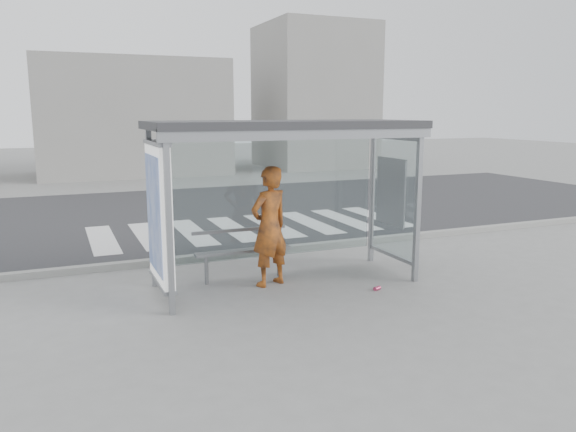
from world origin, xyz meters
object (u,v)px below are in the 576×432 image
object	(u,v)px
bus_shelter	(263,162)
bench	(243,250)
person	(269,227)
soda_can	(377,288)

from	to	relation	value
bus_shelter	bench	distance (m)	1.56
bus_shelter	person	size ratio (longest dim) A/B	2.21
person	bench	size ratio (longest dim) A/B	1.19
bus_shelter	person	distance (m)	1.03
person	soda_can	xyz separation A→B (m)	(1.45, -0.92, -0.93)
bench	soda_can	distance (m)	2.28
person	soda_can	distance (m)	1.95
bus_shelter	soda_can	bearing A→B (deg)	-31.30
bus_shelter	soda_can	distance (m)	2.66
bench	person	bearing A→B (deg)	-56.61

